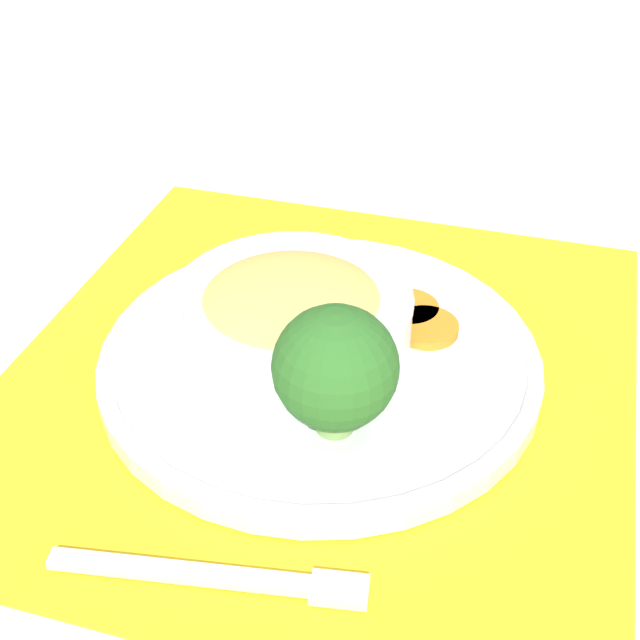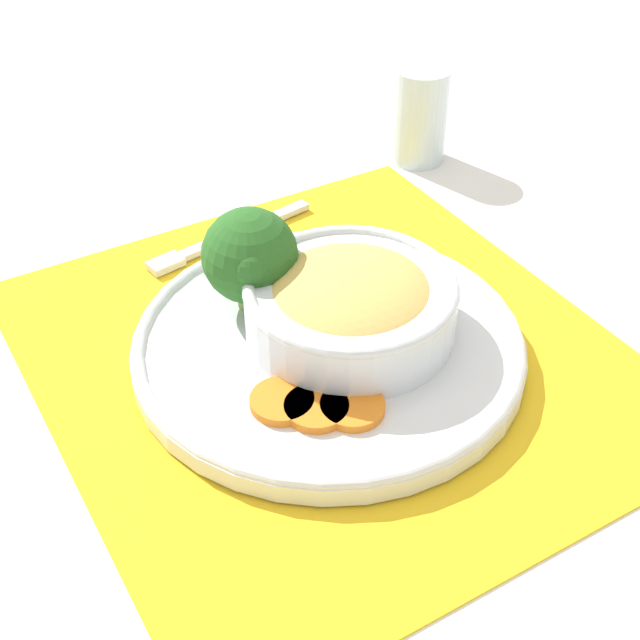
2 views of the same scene
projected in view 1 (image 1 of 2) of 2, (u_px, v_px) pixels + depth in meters
ground_plane at (320, 374)px, 0.65m from camera, size 4.00×4.00×0.00m
placemat at (320, 372)px, 0.65m from camera, size 0.49×0.46×0.00m
plate at (320, 358)px, 0.64m from camera, size 0.32×0.32×0.02m
bowl at (292, 315)px, 0.63m from camera, size 0.17×0.17×0.06m
broccoli_floret at (336, 367)px, 0.55m from camera, size 0.08×0.08×0.09m
carrot_slice_near at (426, 328)px, 0.66m from camera, size 0.05×0.05×0.01m
carrot_slice_middle at (407, 309)px, 0.68m from camera, size 0.05×0.05×0.01m
carrot_slice_far at (381, 296)px, 0.69m from camera, size 0.05×0.05×0.01m
fork at (239, 579)px, 0.50m from camera, size 0.04×0.18×0.01m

